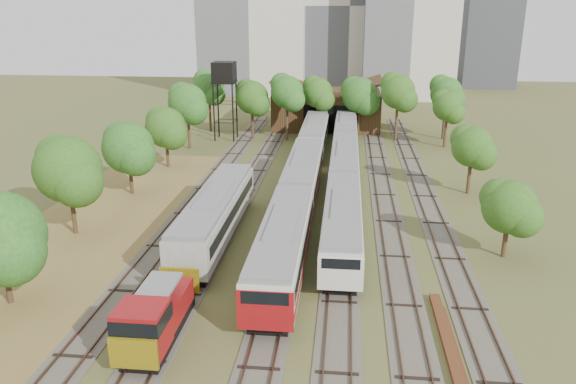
# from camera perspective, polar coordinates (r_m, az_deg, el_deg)

# --- Properties ---
(ground) EXTENTS (240.00, 240.00, 0.00)m
(ground) POSITION_cam_1_polar(r_m,az_deg,el_deg) (33.42, 1.63, -13.69)
(ground) COLOR #475123
(ground) RESTS_ON ground
(dry_grass_patch) EXTENTS (14.00, 60.00, 0.04)m
(dry_grass_patch) POSITION_cam_1_polar(r_m,az_deg,el_deg) (45.07, -21.11, -6.13)
(dry_grass_patch) COLOR brown
(dry_grass_patch) RESTS_ON ground
(tracks) EXTENTS (24.60, 80.00, 0.19)m
(tracks) POSITION_cam_1_polar(r_m,az_deg,el_deg) (56.20, 2.94, -0.07)
(tracks) COLOR #4C473D
(tracks) RESTS_ON ground
(railcar_red_set) EXTENTS (3.14, 34.57, 3.89)m
(railcar_red_set) POSITION_cam_1_polar(r_m,az_deg,el_deg) (46.62, 0.68, -1.34)
(railcar_red_set) COLOR black
(railcar_red_set) RESTS_ON ground
(railcar_green_set) EXTENTS (2.90, 52.07, 3.59)m
(railcar_green_set) POSITION_cam_1_polar(r_m,az_deg,el_deg) (59.74, 5.76, 2.83)
(railcar_green_set) COLOR black
(railcar_green_set) RESTS_ON ground
(railcar_rear) EXTENTS (3.06, 16.08, 3.78)m
(railcar_rear) POSITION_cam_1_polar(r_m,az_deg,el_deg) (72.81, 2.70, 5.78)
(railcar_rear) COLOR black
(railcar_rear) RESTS_ON ground
(shunter_locomotive) EXTENTS (2.53, 8.10, 3.31)m
(shunter_locomotive) POSITION_cam_1_polar(r_m,az_deg,el_deg) (32.11, -13.42, -12.42)
(shunter_locomotive) COLOR black
(shunter_locomotive) RESTS_ON ground
(old_grey_coach) EXTENTS (3.11, 18.00, 3.85)m
(old_grey_coach) POSITION_cam_1_polar(r_m,az_deg,el_deg) (44.75, -7.36, -2.28)
(old_grey_coach) COLOR black
(old_grey_coach) RESTS_ON ground
(water_tower) EXTENTS (3.09, 3.09, 10.70)m
(water_tower) POSITION_cam_1_polar(r_m,az_deg,el_deg) (78.45, -6.51, 11.79)
(water_tower) COLOR black
(water_tower) RESTS_ON ground
(rail_pile_near) EXTENTS (0.62, 9.33, 0.31)m
(rail_pile_near) POSITION_cam_1_polar(r_m,az_deg,el_deg) (33.61, 15.76, -13.94)
(rail_pile_near) COLOR brown
(rail_pile_near) RESTS_ON ground
(rail_pile_far) EXTENTS (0.47, 7.54, 0.25)m
(rail_pile_far) POSITION_cam_1_polar(r_m,az_deg,el_deg) (33.18, 16.26, -14.53)
(rail_pile_far) COLOR brown
(rail_pile_far) RESTS_ON ground
(maintenance_shed) EXTENTS (16.45, 11.55, 7.58)m
(maintenance_shed) POSITION_cam_1_polar(r_m,az_deg,el_deg) (87.58, 3.97, 8.49)
(maintenance_shed) COLOR #372114
(maintenance_shed) RESTS_ON ground
(tree_band_left) EXTENTS (6.82, 56.65, 8.48)m
(tree_band_left) POSITION_cam_1_polar(r_m,az_deg,el_deg) (50.21, -19.13, 2.64)
(tree_band_left) COLOR #382616
(tree_band_left) RESTS_ON ground
(tree_band_far) EXTENTS (38.30, 9.10, 9.13)m
(tree_band_far) POSITION_cam_1_polar(r_m,az_deg,el_deg) (79.82, 3.74, 10.01)
(tree_band_far) COLOR #382616
(tree_band_far) RESTS_ON ground
(tree_band_right) EXTENTS (5.00, 38.79, 7.36)m
(tree_band_right) POSITION_cam_1_polar(r_m,az_deg,el_deg) (58.70, 18.13, 4.53)
(tree_band_right) COLOR #382616
(tree_band_right) RESTS_ON ground
(tower_centre) EXTENTS (20.00, 18.00, 36.00)m
(tower_centre) POSITION_cam_1_polar(r_m,az_deg,el_deg) (128.30, 6.31, 18.28)
(tower_centre) COLOR #B8B2A7
(tower_centre) RESTS_ON ground
(tower_far_right) EXTENTS (12.00, 12.00, 28.00)m
(tower_far_right) POSITION_cam_1_polar(r_m,az_deg,el_deg) (141.99, 19.78, 15.73)
(tower_far_right) COLOR #3D3F44
(tower_far_right) RESTS_ON ground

